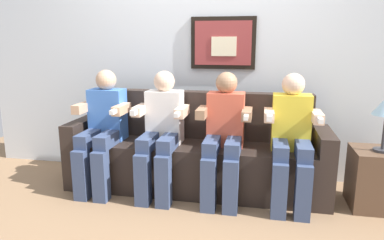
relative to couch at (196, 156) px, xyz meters
The scene contains 8 objects.
ground_plane 0.45m from the couch, 90.00° to the right, with size 6.23×6.23×0.00m, color #8C6B4C.
back_wall_assembly 1.08m from the couch, 89.37° to the left, with size 4.79×0.10×2.60m.
couch is the anchor object (origin of this frame).
person_leftmost 0.91m from the couch, 168.69° to the right, with size 0.46×0.56×1.11m.
person_left_center 0.44m from the couch, 148.98° to the right, with size 0.46×0.56×1.11m.
person_right_center 0.44m from the couch, 30.91° to the right, with size 0.46×0.56×1.11m.
person_rightmost 0.91m from the couch, 11.34° to the right, with size 0.46×0.56×1.11m.
side_table_right 1.55m from the couch, ahead, with size 0.40×0.40×0.50m.
Camera 1 is at (0.59, -2.79, 1.37)m, focal length 33.13 mm.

